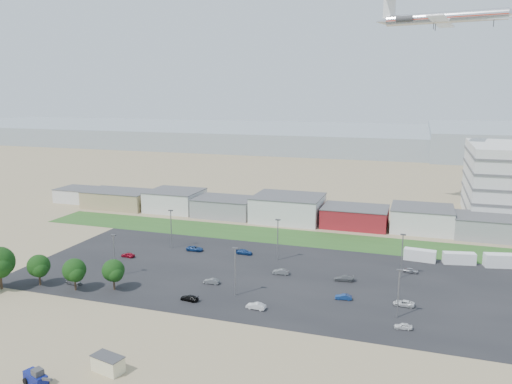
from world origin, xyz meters
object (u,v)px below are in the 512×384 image
at_px(telehandler, 35,376).
at_px(parked_car_6, 244,252).
at_px(parked_car_12, 344,278).
at_px(parked_car_4, 211,281).
at_px(parked_car_2, 403,326).
at_px(parked_car_10, 74,282).
at_px(portable_shed, 108,364).
at_px(box_trailer_a, 420,255).
at_px(parked_car_5, 128,255).
at_px(parked_car_3, 189,298).
at_px(parked_car_7, 281,272).
at_px(parked_car_8, 411,270).
at_px(airliner, 445,18).
at_px(parked_car_0, 404,303).
at_px(parked_car_9, 195,249).
at_px(parked_car_13, 256,306).
at_px(parked_car_1, 343,297).

relative_size(telehandler, parked_car_6, 1.50).
height_order(parked_car_6, parked_car_12, parked_car_12).
height_order(telehandler, parked_car_4, telehandler).
distance_m(parked_car_2, parked_car_10, 69.59).
relative_size(portable_shed, box_trailer_a, 0.66).
bearing_deg(parked_car_5, telehandler, 22.52).
distance_m(parked_car_3, parked_car_5, 33.38).
bearing_deg(parked_car_7, parked_car_2, 50.63).
height_order(parked_car_4, parked_car_10, parked_car_4).
bearing_deg(box_trailer_a, parked_car_2, -87.97).
distance_m(portable_shed, parked_car_3, 27.64).
bearing_deg(parked_car_5, parked_car_2, 77.61).
height_order(telehandler, parked_car_8, telehandler).
relative_size(airliner, parked_car_12, 10.06).
bearing_deg(parked_car_8, parked_car_2, -175.17).
height_order(airliner, parked_car_0, airliner).
relative_size(parked_car_9, parked_car_13, 1.17).
xyz_separation_m(portable_shed, parked_car_3, (0.20, 27.63, -0.69)).
xyz_separation_m(parked_car_1, parked_car_10, (-57.53, -10.32, -0.01)).
relative_size(parked_car_7, parked_car_10, 1.01).
bearing_deg(parked_car_9, parked_car_12, -104.75).
bearing_deg(parked_car_6, telehandler, 174.16).
bearing_deg(telehandler, parked_car_0, 61.97).
xyz_separation_m(box_trailer_a, parked_car_2, (-2.53, -39.72, -0.89)).
bearing_deg(box_trailer_a, parked_car_10, -145.05).
height_order(airliner, parked_car_10, airliner).
distance_m(parked_car_7, parked_car_9, 28.16).
distance_m(parked_car_6, parked_car_10, 42.44).
relative_size(parked_car_0, parked_car_9, 0.91).
height_order(parked_car_1, parked_car_6, parked_car_6).
bearing_deg(parked_car_8, parked_car_3, 132.04).
distance_m(airliner, parked_car_7, 102.62).
relative_size(parked_car_8, parked_car_12, 0.75).
xyz_separation_m(parked_car_10, parked_car_12, (56.08, 20.68, 0.10)).
bearing_deg(parked_car_3, parked_car_2, 98.81).
bearing_deg(parked_car_2, box_trailer_a, 171.66).
bearing_deg(telehandler, parked_car_10, 140.12).
height_order(box_trailer_a, parked_car_7, box_trailer_a).
bearing_deg(parked_car_10, parked_car_0, -73.27).
height_order(airliner, parked_car_12, airliner).
bearing_deg(parked_car_12, telehandler, -41.20).
height_order(box_trailer_a, parked_car_1, box_trailer_a).
height_order(parked_car_3, parked_car_12, parked_car_12).
relative_size(parked_car_2, parked_car_10, 0.84).
height_order(parked_car_0, parked_car_9, parked_car_9).
relative_size(parked_car_7, parked_car_8, 1.13).
bearing_deg(parked_car_12, parked_car_10, -77.46).
bearing_deg(box_trailer_a, portable_shed, -117.43).
relative_size(parked_car_5, parked_car_12, 0.80).
height_order(airliner, parked_car_6, airliner).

